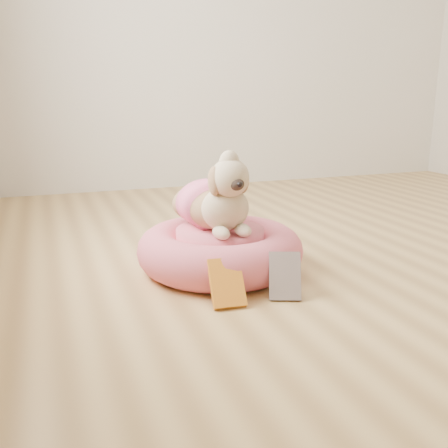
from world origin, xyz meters
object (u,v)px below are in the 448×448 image
object	(u,v)px
pet_bed	(220,250)
dog	(216,188)
book_yellow	(227,283)
book_white	(285,276)

from	to	relation	value
pet_bed	dog	xyz separation A→B (m)	(-0.02, 0.01, 0.27)
pet_bed	book_yellow	world-z (taller)	pet_bed
dog	book_white	distance (m)	0.50
dog	book_yellow	bearing A→B (deg)	-107.95
book_yellow	pet_bed	bearing A→B (deg)	79.51
book_white	book_yellow	bearing A→B (deg)	-164.12
dog	book_white	world-z (taller)	dog
pet_bed	dog	world-z (taller)	dog
pet_bed	book_white	distance (m)	0.40
book_yellow	book_white	world-z (taller)	book_white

